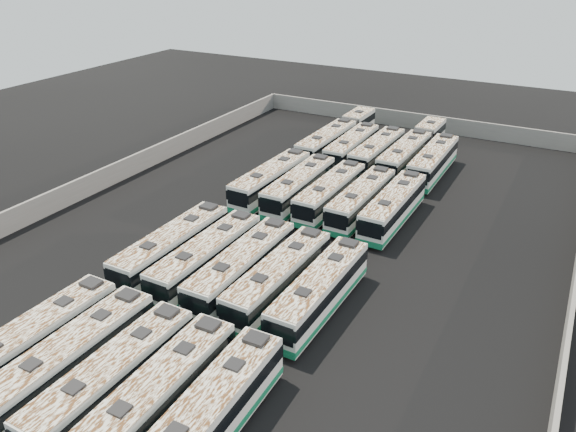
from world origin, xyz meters
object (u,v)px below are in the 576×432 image
at_px(bus_midfront_left, 207,257).
at_px(bus_back_far_right, 433,162).
at_px(bus_back_left, 352,148).
at_px(bus_midback_left, 299,187).
at_px(bus_back_right, 413,148).
at_px(bus_front_center, 113,378).
at_px(bus_back_center, 377,152).
at_px(bus_front_far_left, 35,341).
at_px(bus_front_right, 157,397).
at_px(bus_midfront_far_left, 172,248).
at_px(bus_midback_right, 361,200).
at_px(bus_front_far_right, 209,417).
at_px(bus_midfront_center, 242,268).
at_px(bus_midback_far_right, 393,207).
at_px(bus_midback_far_left, 271,180).
at_px(bus_front_left, 72,358).
at_px(bus_back_far_left, 338,136).
at_px(bus_midfront_far_right, 320,291).
at_px(bus_midback_center, 330,193).
at_px(bus_midfront_right, 279,278).

relative_size(bus_midfront_left, bus_back_far_right, 0.99).
xyz_separation_m(bus_back_left, bus_back_far_right, (9.62, -0.14, 0.04)).
xyz_separation_m(bus_midback_left, bus_back_right, (6.45, 16.25, 0.01)).
xyz_separation_m(bus_front_center, bus_back_center, (-0.09, 41.72, 0.02)).
relative_size(bus_front_far_left, bus_front_right, 0.99).
height_order(bus_front_right, bus_midfront_far_left, bus_midfront_far_left).
height_order(bus_front_center, bus_midback_right, bus_front_center).
distance_m(bus_front_right, bus_back_left, 42.22).
distance_m(bus_front_far_right, bus_back_center, 41.99).
height_order(bus_midfront_left, bus_back_center, bus_midfront_left).
bearing_deg(bus_midfront_center, bus_midback_far_right, 67.50).
relative_size(bus_midfront_far_left, bus_midback_far_left, 0.99).
relative_size(bus_front_left, bus_midfront_far_left, 0.97).
height_order(bus_front_far_left, bus_front_right, bus_front_right).
height_order(bus_midback_right, bus_back_far_left, bus_back_far_left).
distance_m(bus_front_far_left, bus_front_right, 9.55).
relative_size(bus_midfront_far_left, bus_back_right, 0.65).
height_order(bus_front_right, bus_back_right, bus_back_right).
distance_m(bus_midback_far_right, bus_back_center, 14.62).
xyz_separation_m(bus_front_right, bus_midback_left, (-6.37, 28.58, 0.01)).
xyz_separation_m(bus_midback_far_right, bus_back_right, (-3.16, 16.28, 0.01)).
relative_size(bus_front_right, bus_front_far_right, 0.99).
bearing_deg(bus_midback_far_right, bus_midfront_left, -121.01).
relative_size(bus_front_left, bus_back_far_right, 0.97).
distance_m(bus_front_left, bus_midfront_far_left, 13.29).
xyz_separation_m(bus_midfront_left, bus_midback_right, (6.39, 15.54, -0.05)).
bearing_deg(bus_midfront_far_right, bus_front_left, -125.95).
bearing_deg(bus_midback_far_right, bus_midfront_far_right, -89.38).
xyz_separation_m(bus_midfront_center, bus_midfront_far_right, (6.33, 0.03, -0.05)).
bearing_deg(bus_front_center, bus_midback_center, 90.33).
bearing_deg(bus_midfront_far_left, bus_back_far_right, 66.06).
height_order(bus_midfront_left, bus_midback_far_right, bus_midfront_left).
distance_m(bus_front_left, bus_midfront_left, 12.99).
distance_m(bus_front_center, bus_midback_far_left, 29.31).
bearing_deg(bus_midfront_far_left, bus_front_right, -53.66).
height_order(bus_midback_left, bus_back_far_left, bus_back_far_left).
distance_m(bus_front_right, bus_back_right, 44.83).
bearing_deg(bus_back_center, bus_midback_far_left, -114.71).
height_order(bus_front_far_right, bus_midfront_right, bus_front_far_right).
bearing_deg(bus_midfront_far_right, bus_midback_center, 112.75).
relative_size(bus_midfront_left, bus_back_far_left, 0.64).
distance_m(bus_front_far_left, bus_midfront_center, 14.56).
distance_m(bus_front_left, bus_midback_far_left, 28.63).
height_order(bus_front_far_left, bus_midfront_far_left, bus_midfront_far_left).
xyz_separation_m(bus_front_far_left, bus_midback_left, (3.19, 28.52, 0.03)).
height_order(bus_midfront_left, bus_back_far_right, bus_back_far_right).
xyz_separation_m(bus_midback_far_left, bus_back_right, (9.63, 16.27, -0.02)).
xyz_separation_m(bus_midback_far_left, bus_back_left, (3.23, 13.18, -0.05)).
height_order(bus_midfront_right, bus_back_far_left, bus_back_far_left).
distance_m(bus_front_right, bus_midback_far_right, 28.74).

